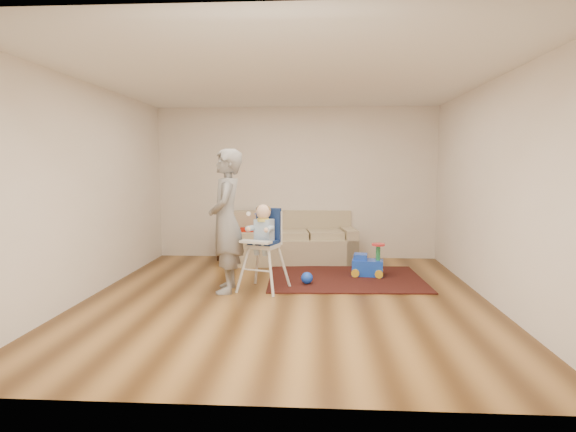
# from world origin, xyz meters

# --- Properties ---
(ground) EXTENTS (5.50, 5.50, 0.00)m
(ground) POSITION_xyz_m (0.00, 0.00, 0.00)
(ground) COLOR #472B11
(ground) RESTS_ON ground
(room_envelope) EXTENTS (5.04, 5.52, 2.72)m
(room_envelope) POSITION_xyz_m (0.00, 0.53, 1.88)
(room_envelope) COLOR silver
(room_envelope) RESTS_ON ground
(sofa) EXTENTS (2.33, 1.19, 0.86)m
(sofa) POSITION_xyz_m (-0.08, 2.30, 0.43)
(sofa) COLOR tan
(sofa) RESTS_ON ground
(side_table) EXTENTS (0.50, 0.50, 0.50)m
(side_table) POSITION_xyz_m (-1.12, 2.55, 0.25)
(side_table) COLOR black
(side_table) RESTS_ON ground
(area_rug) EXTENTS (2.31, 1.77, 0.02)m
(area_rug) POSITION_xyz_m (0.81, 1.07, 0.01)
(area_rug) COLOR black
(area_rug) RESTS_ON ground
(ride_on_toy) EXTENTS (0.49, 0.38, 0.50)m
(ride_on_toy) POSITION_xyz_m (1.15, 1.26, 0.27)
(ride_on_toy) COLOR blue
(ride_on_toy) RESTS_ON area_rug
(toy_ball) EXTENTS (0.17, 0.17, 0.17)m
(toy_ball) POSITION_xyz_m (0.25, 0.68, 0.10)
(toy_ball) COLOR blue
(toy_ball) RESTS_ON area_rug
(high_chair) EXTENTS (0.69, 0.69, 1.16)m
(high_chair) POSITION_xyz_m (-0.33, 0.38, 0.56)
(high_chair) COLOR silver
(high_chair) RESTS_ON ground
(adult) EXTENTS (0.52, 0.73, 1.88)m
(adult) POSITION_xyz_m (-0.81, 0.29, 0.94)
(adult) COLOR gray
(adult) RESTS_ON ground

